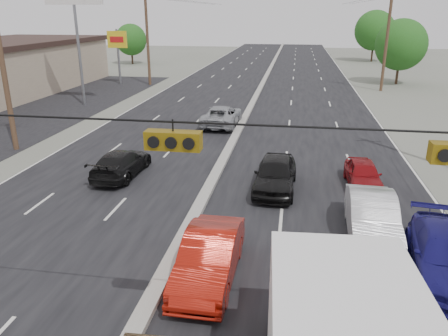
{
  "coord_description": "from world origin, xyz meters",
  "views": [
    {
      "loc": [
        3.67,
        -7.51,
        7.67
      ],
      "look_at": [
        1.21,
        7.65,
        2.2
      ],
      "focal_mm": 35.0,
      "sensor_mm": 36.0,
      "label": 1
    }
  ],
  "objects_px": {
    "oncoming_far": "(222,116)",
    "utility_pole_left_c": "(147,38)",
    "utility_pole_right_c": "(387,40)",
    "tree_right_mid": "(401,45)",
    "red_sedan": "(209,258)",
    "tree_left_far": "(131,40)",
    "utility_pole_left_b": "(2,62)",
    "queue_car_d": "(446,256)",
    "tree_right_far": "(375,30)",
    "oncoming_near": "(121,163)",
    "pole_sign_far": "(117,44)",
    "queue_car_a": "(275,174)",
    "queue_car_e": "(363,174)",
    "queue_car_b": "(372,218)"
  },
  "relations": [
    {
      "from": "oncoming_near",
      "to": "oncoming_far",
      "type": "bearing_deg",
      "value": -104.84
    },
    {
      "from": "utility_pole_left_c",
      "to": "queue_car_a",
      "type": "relative_size",
      "value": 2.23
    },
    {
      "from": "tree_left_far",
      "to": "oncoming_near",
      "type": "distance_m",
      "value": 51.32
    },
    {
      "from": "utility_pole_left_c",
      "to": "queue_car_b",
      "type": "distance_m",
      "value": 38.19
    },
    {
      "from": "utility_pole_right_c",
      "to": "queue_car_d",
      "type": "height_order",
      "value": "utility_pole_right_c"
    },
    {
      "from": "queue_car_d",
      "to": "oncoming_far",
      "type": "relative_size",
      "value": 0.95
    },
    {
      "from": "oncoming_far",
      "to": "queue_car_a",
      "type": "bearing_deg",
      "value": 112.28
    },
    {
      "from": "utility_pole_left_c",
      "to": "queue_car_a",
      "type": "distance_m",
      "value": 33.04
    },
    {
      "from": "utility_pole_left_c",
      "to": "tree_right_far",
      "type": "height_order",
      "value": "utility_pole_left_c"
    },
    {
      "from": "queue_car_e",
      "to": "oncoming_near",
      "type": "relative_size",
      "value": 0.81
    },
    {
      "from": "tree_left_far",
      "to": "oncoming_near",
      "type": "bearing_deg",
      "value": -70.16
    },
    {
      "from": "utility_pole_left_b",
      "to": "oncoming_near",
      "type": "xyz_separation_m",
      "value": [
        7.89,
        -3.19,
        -4.46
      ]
    },
    {
      "from": "red_sedan",
      "to": "queue_car_d",
      "type": "distance_m",
      "value": 7.19
    },
    {
      "from": "red_sedan",
      "to": "queue_car_a",
      "type": "distance_m",
      "value": 7.62
    },
    {
      "from": "utility_pole_left_b",
      "to": "queue_car_e",
      "type": "relative_size",
      "value": 2.77
    },
    {
      "from": "tree_right_mid",
      "to": "red_sedan",
      "type": "xyz_separation_m",
      "value": [
        -13.6,
        -41.29,
        -3.6
      ]
    },
    {
      "from": "utility_pole_right_c",
      "to": "queue_car_b",
      "type": "bearing_deg",
      "value": -100.15
    },
    {
      "from": "tree_right_mid",
      "to": "queue_car_d",
      "type": "distance_m",
      "value": 40.69
    },
    {
      "from": "red_sedan",
      "to": "tree_right_mid",
      "type": "bearing_deg",
      "value": 72.42
    },
    {
      "from": "utility_pole_left_b",
      "to": "utility_pole_right_c",
      "type": "height_order",
      "value": "same"
    },
    {
      "from": "utility_pole_left_c",
      "to": "tree_right_mid",
      "type": "distance_m",
      "value": 27.96
    },
    {
      "from": "utility_pole_right_c",
      "to": "pole_sign_far",
      "type": "relative_size",
      "value": 1.67
    },
    {
      "from": "queue_car_a",
      "to": "queue_car_d",
      "type": "xyz_separation_m",
      "value": [
        5.47,
        -6.15,
        -0.05
      ]
    },
    {
      "from": "pole_sign_far",
      "to": "queue_car_e",
      "type": "bearing_deg",
      "value": -50.41
    },
    {
      "from": "red_sedan",
      "to": "queue_car_e",
      "type": "height_order",
      "value": "red_sedan"
    },
    {
      "from": "tree_right_far",
      "to": "oncoming_near",
      "type": "bearing_deg",
      "value": -109.51
    },
    {
      "from": "tree_right_far",
      "to": "queue_car_a",
      "type": "xyz_separation_m",
      "value": [
        -13.0,
        -58.85,
        -4.19
      ]
    },
    {
      "from": "queue_car_d",
      "to": "oncoming_near",
      "type": "distance_m",
      "value": 14.75
    },
    {
      "from": "utility_pole_right_c",
      "to": "tree_right_mid",
      "type": "xyz_separation_m",
      "value": [
        2.5,
        5.0,
        -0.77
      ]
    },
    {
      "from": "utility_pole_left_c",
      "to": "queue_car_d",
      "type": "distance_m",
      "value": 41.04
    },
    {
      "from": "tree_right_far",
      "to": "tree_left_far",
      "type": "bearing_deg",
      "value": -165.26
    },
    {
      "from": "utility_pole_right_c",
      "to": "oncoming_near",
      "type": "height_order",
      "value": "utility_pole_right_c"
    },
    {
      "from": "utility_pole_left_b",
      "to": "queue_car_a",
      "type": "xyz_separation_m",
      "value": [
        15.5,
        -3.85,
        -4.34
      ]
    },
    {
      "from": "oncoming_near",
      "to": "utility_pole_left_c",
      "type": "bearing_deg",
      "value": -72.75
    },
    {
      "from": "utility_pole_left_b",
      "to": "queue_car_d",
      "type": "bearing_deg",
      "value": -25.5
    },
    {
      "from": "oncoming_far",
      "to": "utility_pole_left_c",
      "type": "bearing_deg",
      "value": -55.95
    },
    {
      "from": "pole_sign_far",
      "to": "tree_right_far",
      "type": "relative_size",
      "value": 0.74
    },
    {
      "from": "utility_pole_right_c",
      "to": "queue_car_a",
      "type": "height_order",
      "value": "utility_pole_right_c"
    },
    {
      "from": "oncoming_far",
      "to": "pole_sign_far",
      "type": "bearing_deg",
      "value": -48.48
    },
    {
      "from": "utility_pole_left_b",
      "to": "oncoming_near",
      "type": "relative_size",
      "value": 2.24
    },
    {
      "from": "red_sedan",
      "to": "queue_car_b",
      "type": "xyz_separation_m",
      "value": [
        5.23,
        3.53,
        0.03
      ]
    },
    {
      "from": "utility_pole_left_b",
      "to": "queue_car_d",
      "type": "distance_m",
      "value": 23.64
    },
    {
      "from": "queue_car_e",
      "to": "tree_left_far",
      "type": "bearing_deg",
      "value": 119.36
    },
    {
      "from": "queue_car_a",
      "to": "queue_car_b",
      "type": "height_order",
      "value": "queue_car_b"
    },
    {
      "from": "utility_pole_left_b",
      "to": "tree_right_mid",
      "type": "bearing_deg",
      "value": 47.49
    },
    {
      "from": "tree_left_far",
      "to": "red_sedan",
      "type": "relative_size",
      "value": 1.36
    },
    {
      "from": "tree_left_far",
      "to": "tree_right_mid",
      "type": "relative_size",
      "value": 0.86
    },
    {
      "from": "queue_car_e",
      "to": "pole_sign_far",
      "type": "bearing_deg",
      "value": 127.71
    },
    {
      "from": "red_sedan",
      "to": "queue_car_a",
      "type": "bearing_deg",
      "value": 78.52
    },
    {
      "from": "utility_pole_left_c",
      "to": "oncoming_near",
      "type": "bearing_deg",
      "value": -74.37
    }
  ]
}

